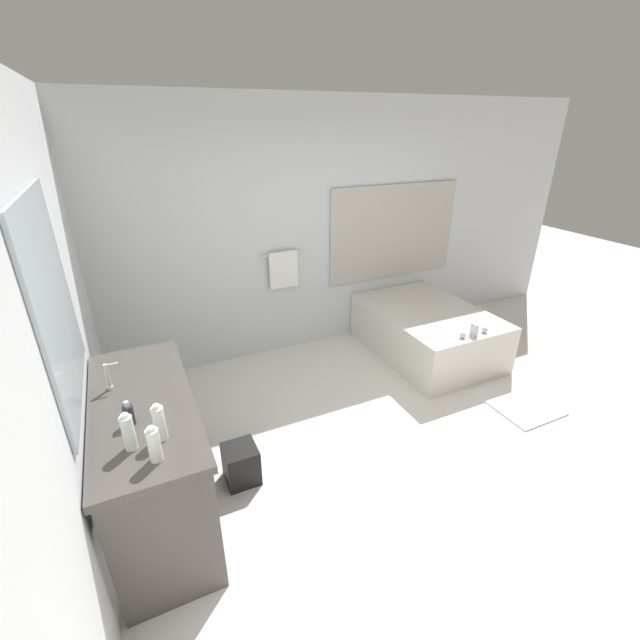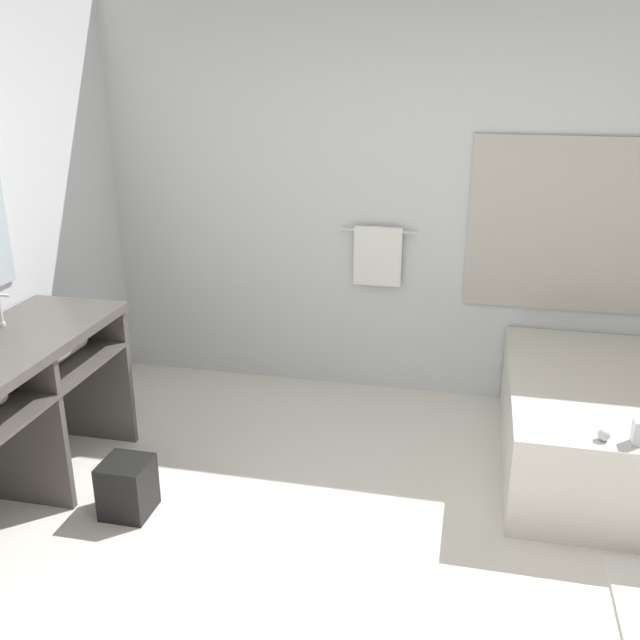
{
  "view_description": "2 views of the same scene",
  "coord_description": "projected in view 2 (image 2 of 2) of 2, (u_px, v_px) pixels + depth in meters",
  "views": [
    {
      "loc": [
        -1.82,
        -2.01,
        2.45
      ],
      "look_at": [
        -0.36,
        1.09,
        0.84
      ],
      "focal_mm": 24.0,
      "sensor_mm": 36.0,
      "label": 1
    },
    {
      "loc": [
        0.33,
        -2.44,
        2.22
      ],
      "look_at": [
        -0.44,
        0.99,
        0.93
      ],
      "focal_mm": 40.0,
      "sensor_mm": 36.0,
      "label": 2
    }
  ],
  "objects": [
    {
      "name": "sink_faucet",
      "position": [
        0.0,
        310.0,
        3.7
      ],
      "size": [
        0.09,
        0.04,
        0.18
      ],
      "color": "silver",
      "rests_on": "vanity_counter"
    },
    {
      "name": "wall_back_with_blinds",
      "position": [
        433.0,
        202.0,
        4.64
      ],
      "size": [
        7.4,
        0.13,
        2.7
      ],
      "color": "silver",
      "rests_on": "ground_plane"
    },
    {
      "name": "bathtub",
      "position": [
        606.0,
        421.0,
        4.02
      ],
      "size": [
        1.1,
        1.57,
        0.66
      ],
      "color": "silver",
      "rests_on": "ground_plane"
    },
    {
      "name": "waste_bin",
      "position": [
        127.0,
        487.0,
        3.66
      ],
      "size": [
        0.24,
        0.24,
        0.3
      ],
      "color": "black",
      "rests_on": "ground_plane"
    },
    {
      "name": "vanity_counter",
      "position": [
        15.0,
        385.0,
        3.6
      ],
      "size": [
        0.59,
        1.46,
        0.91
      ],
      "color": "#4C4742",
      "rests_on": "ground_plane"
    },
    {
      "name": "ground_plane",
      "position": [
        369.0,
        607.0,
        3.07
      ],
      "size": [
        16.0,
        16.0,
        0.0
      ],
      "primitive_type": "plane",
      "color": "silver",
      "rests_on": "ground"
    }
  ]
}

